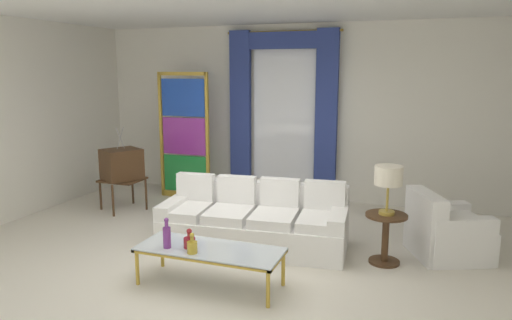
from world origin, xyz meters
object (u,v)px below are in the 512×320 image
object	(u,v)px
round_side_table	(385,234)
stained_glass_divider	(184,139)
bottle_amber_squat	(192,246)
vintage_tv	(122,166)
armchair_white	(444,233)
coffee_table	(210,251)
couch_white_long	(255,222)
bottle_crystal_tall	(167,236)
bottle_blue_decanter	(190,241)
peacock_figurine	(190,192)
table_lamp_brass	(389,178)

from	to	relation	value
round_side_table	stained_glass_divider	bearing A→B (deg)	153.37
bottle_amber_squat	vintage_tv	world-z (taller)	vintage_tv
armchair_white	coffee_table	bearing A→B (deg)	-144.06
couch_white_long	bottle_amber_squat	size ratio (longest dim) A/B	11.25
bottle_crystal_tall	round_side_table	world-z (taller)	bottle_crystal_tall
round_side_table	coffee_table	bearing A→B (deg)	-143.75
armchair_white	bottle_amber_squat	bearing A→B (deg)	-142.45
bottle_blue_decanter	armchair_white	bearing A→B (deg)	34.61
coffee_table	bottle_crystal_tall	bearing A→B (deg)	-161.33
bottle_amber_squat	peacock_figurine	bearing A→B (deg)	118.19
armchair_white	table_lamp_brass	distance (m)	1.09
bottle_amber_squat	stained_glass_divider	xyz separation A→B (m)	(-1.81, 3.21, 0.57)
coffee_table	table_lamp_brass	size ratio (longest dim) A/B	2.69
coffee_table	armchair_white	size ratio (longest dim) A/B	1.43
coffee_table	peacock_figurine	bearing A→B (deg)	121.55
bottle_crystal_tall	bottle_amber_squat	xyz separation A→B (m)	(0.31, -0.04, -0.06)
bottle_blue_decanter	vintage_tv	size ratio (longest dim) A/B	0.15
bottle_blue_decanter	bottle_crystal_tall	world-z (taller)	bottle_crystal_tall
couch_white_long	table_lamp_brass	xyz separation A→B (m)	(1.63, -0.03, 0.72)
peacock_figurine	vintage_tv	bearing A→B (deg)	-146.06
peacock_figurine	round_side_table	world-z (taller)	round_side_table
couch_white_long	bottle_amber_squat	bearing A→B (deg)	-95.81
coffee_table	vintage_tv	bearing A→B (deg)	141.14
bottle_crystal_tall	vintage_tv	bearing A→B (deg)	133.98
bottle_crystal_tall	table_lamp_brass	size ratio (longest dim) A/B	0.57
coffee_table	round_side_table	xyz separation A→B (m)	(1.67, 1.23, -0.02)
bottle_blue_decanter	stained_glass_divider	world-z (taller)	stained_glass_divider
bottle_blue_decanter	stained_glass_divider	size ratio (longest dim) A/B	0.09
couch_white_long	bottle_blue_decanter	bearing A→B (deg)	-100.46
couch_white_long	stained_glass_divider	xyz separation A→B (m)	(-1.96, 1.76, 0.75)
coffee_table	bottle_blue_decanter	bearing A→B (deg)	-163.89
table_lamp_brass	armchair_white	bearing A→B (deg)	35.14
couch_white_long	table_lamp_brass	distance (m)	1.78
couch_white_long	vintage_tv	distance (m)	2.69
bottle_amber_squat	peacock_figurine	world-z (taller)	bottle_amber_squat
couch_white_long	bottle_crystal_tall	distance (m)	1.49
couch_white_long	peacock_figurine	bearing A→B (deg)	140.54
bottle_amber_squat	stained_glass_divider	bearing A→B (deg)	119.41
bottle_blue_decanter	round_side_table	size ratio (longest dim) A/B	0.35
armchair_white	round_side_table	xyz separation A→B (m)	(-0.65, -0.46, 0.07)
vintage_tv	stained_glass_divider	distance (m)	1.21
bottle_blue_decanter	bottle_amber_squat	xyz separation A→B (m)	(0.10, -0.13, 0.00)
bottle_blue_decanter	armchair_white	world-z (taller)	armchair_white
coffee_table	bottle_amber_squat	size ratio (longest dim) A/B	7.14
vintage_tv	couch_white_long	bearing A→B (deg)	-16.54
stained_glass_divider	vintage_tv	bearing A→B (deg)	-120.20
armchair_white	stained_glass_divider	bearing A→B (deg)	162.49
couch_white_long	bottle_amber_squat	world-z (taller)	couch_white_long
coffee_table	armchair_white	world-z (taller)	armchair_white
armchair_white	peacock_figurine	size ratio (longest dim) A/B	1.78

